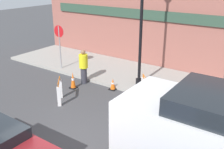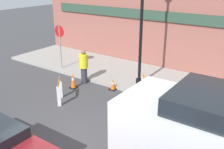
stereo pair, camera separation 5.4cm
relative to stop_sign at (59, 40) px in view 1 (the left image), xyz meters
The scene contains 9 objects.
sidewalk_slab 5.54m from the stop_sign, 15.28° to the left, with size 18.00×3.59×0.12m.
storefront_facade 6.18m from the stop_sign, 32.51° to the left, with size 18.00×0.22×5.50m.
stop_sign is the anchor object (origin of this frame).
barricade_0 5.41m from the stop_sign, ahead, with size 0.67×0.73×0.96m.
barricade_1 3.91m from the stop_sign, 45.54° to the right, with size 0.61×0.68×0.96m.
traffic_cone_0 3.95m from the stop_sign, ahead, with size 0.30×0.30×0.53m.
traffic_cone_1 2.83m from the stop_sign, 32.99° to the right, with size 0.30×0.30×0.75m.
traffic_cone_2 6.50m from the stop_sign, 14.83° to the right, with size 0.30×0.30×0.60m.
person_worker 2.36m from the stop_sign, 16.78° to the right, with size 0.54×0.54×1.61m.
Camera 1 is at (4.57, -4.29, 4.79)m, focal length 42.00 mm.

